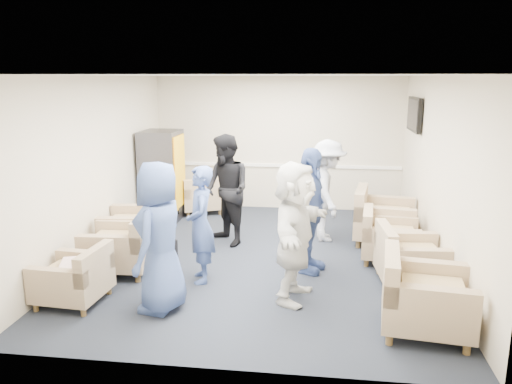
# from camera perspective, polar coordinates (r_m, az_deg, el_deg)

# --- Properties ---
(floor) EXTENTS (6.00, 6.00, 0.00)m
(floor) POSITION_cam_1_polar(r_m,az_deg,el_deg) (7.64, 0.57, -7.49)
(floor) COLOR black
(floor) RESTS_ON ground
(ceiling) EXTENTS (6.00, 6.00, 0.00)m
(ceiling) POSITION_cam_1_polar(r_m,az_deg,el_deg) (7.16, 0.62, 13.20)
(ceiling) COLOR white
(ceiling) RESTS_ON back_wall
(back_wall) EXTENTS (5.00, 0.02, 2.70)m
(back_wall) POSITION_cam_1_polar(r_m,az_deg,el_deg) (10.23, 2.56, 5.56)
(back_wall) COLOR beige
(back_wall) RESTS_ON floor
(front_wall) EXTENTS (5.00, 0.02, 2.70)m
(front_wall) POSITION_cam_1_polar(r_m,az_deg,el_deg) (4.40, -3.97, -4.60)
(front_wall) COLOR beige
(front_wall) RESTS_ON floor
(left_wall) EXTENTS (0.02, 6.00, 2.70)m
(left_wall) POSITION_cam_1_polar(r_m,az_deg,el_deg) (7.96, -17.60, 2.81)
(left_wall) COLOR beige
(left_wall) RESTS_ON floor
(right_wall) EXTENTS (0.02, 6.00, 2.70)m
(right_wall) POSITION_cam_1_polar(r_m,az_deg,el_deg) (7.42, 20.15, 1.91)
(right_wall) COLOR beige
(right_wall) RESTS_ON floor
(chair_rail) EXTENTS (4.98, 0.04, 0.06)m
(chair_rail) POSITION_cam_1_polar(r_m,az_deg,el_deg) (10.28, 2.53, 3.05)
(chair_rail) COLOR white
(chair_rail) RESTS_ON back_wall
(tv) EXTENTS (0.10, 1.00, 0.58)m
(tv) POSITION_cam_1_polar(r_m,az_deg,el_deg) (9.07, 17.65, 8.43)
(tv) COLOR black
(tv) RESTS_ON right_wall
(armchair_left_near) EXTENTS (0.80, 0.80, 0.60)m
(armchair_left_near) POSITION_cam_1_polar(r_m,az_deg,el_deg) (6.47, -19.86, -9.38)
(armchair_left_near) COLOR #988062
(armchair_left_near) RESTS_ON floor
(armchair_left_mid) EXTENTS (0.93, 0.93, 0.70)m
(armchair_left_mid) POSITION_cam_1_polar(r_m,az_deg,el_deg) (7.25, -14.89, -6.16)
(armchair_left_mid) COLOR #988062
(armchair_left_mid) RESTS_ON floor
(armchair_left_far) EXTENTS (0.99, 0.99, 0.72)m
(armchair_left_far) POSITION_cam_1_polar(r_m,az_deg,el_deg) (8.01, -13.33, -4.17)
(armchair_left_far) COLOR #988062
(armchair_left_far) RESTS_ON floor
(armchair_right_near) EXTENTS (1.02, 1.02, 0.73)m
(armchair_right_near) POSITION_cam_1_polar(r_m,az_deg,el_deg) (5.71, 18.29, -11.57)
(armchair_right_near) COLOR #988062
(armchair_right_near) RESTS_ON floor
(armchair_right_midnear) EXTENTS (0.90, 0.90, 0.67)m
(armchair_right_midnear) POSITION_cam_1_polar(r_m,az_deg,el_deg) (6.89, 16.87, -7.46)
(armchair_right_midnear) COLOR #988062
(armchair_right_midnear) RESTS_ON floor
(armchair_right_midfar) EXTENTS (0.89, 0.89, 0.65)m
(armchair_right_midfar) POSITION_cam_1_polar(r_m,az_deg,el_deg) (7.69, 14.67, -5.24)
(armchair_right_midfar) COLOR #988062
(armchair_right_midfar) RESTS_ON floor
(armchair_right_far) EXTENTS (1.08, 1.08, 0.76)m
(armchair_right_far) POSITION_cam_1_polar(r_m,az_deg,el_deg) (8.47, 14.05, -3.13)
(armchair_right_far) COLOR #988062
(armchair_right_far) RESTS_ON floor
(armchair_corner) EXTENTS (1.04, 1.04, 0.63)m
(armchair_corner) POSITION_cam_1_polar(r_m,az_deg,el_deg) (10.08, -6.26, -0.61)
(armchair_corner) COLOR #988062
(armchair_corner) RESTS_ON floor
(vending_machine) EXTENTS (0.69, 0.81, 1.71)m
(vending_machine) POSITION_cam_1_polar(r_m,az_deg,el_deg) (9.58, -10.64, 1.83)
(vending_machine) COLOR #45454C
(vending_machine) RESTS_ON floor
(backpack) EXTENTS (0.31, 0.27, 0.45)m
(backpack) POSITION_cam_1_polar(r_m,az_deg,el_deg) (7.41, -10.17, -6.49)
(backpack) COLOR black
(backpack) RESTS_ON floor
(pillow) EXTENTS (0.44, 0.51, 0.12)m
(pillow) POSITION_cam_1_polar(r_m,az_deg,el_deg) (6.41, -19.98, -8.05)
(pillow) COLOR silver
(pillow) RESTS_ON armchair_left_near
(person_front_left) EXTENTS (0.68, 0.93, 1.76)m
(person_front_left) POSITION_cam_1_polar(r_m,az_deg,el_deg) (5.85, -10.93, -5.11)
(person_front_left) COLOR #3B518E
(person_front_left) RESTS_ON floor
(person_mid_left) EXTENTS (0.52, 0.65, 1.56)m
(person_mid_left) POSITION_cam_1_polar(r_m,az_deg,el_deg) (6.62, -6.35, -3.72)
(person_mid_left) COLOR #3B518E
(person_mid_left) RESTS_ON floor
(person_back_left) EXTENTS (1.09, 1.11, 1.80)m
(person_back_left) POSITION_cam_1_polar(r_m,az_deg,el_deg) (8.02, -3.43, 0.18)
(person_back_left) COLOR black
(person_back_left) RESTS_ON floor
(person_back_right) EXTENTS (0.77, 1.16, 1.69)m
(person_back_right) POSITION_cam_1_polar(r_m,az_deg,el_deg) (8.32, 8.12, 0.15)
(person_back_right) COLOR silver
(person_back_right) RESTS_ON floor
(person_mid_right) EXTENTS (0.73, 1.11, 1.76)m
(person_mid_right) POSITION_cam_1_polar(r_m,az_deg,el_deg) (6.90, 6.11, -2.17)
(person_mid_right) COLOR #3B518E
(person_mid_right) RESTS_ON floor
(person_front_right) EXTENTS (0.82, 1.67, 1.72)m
(person_front_right) POSITION_cam_1_polar(r_m,az_deg,el_deg) (6.03, 4.45, -4.57)
(person_front_right) COLOR silver
(person_front_right) RESTS_ON floor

